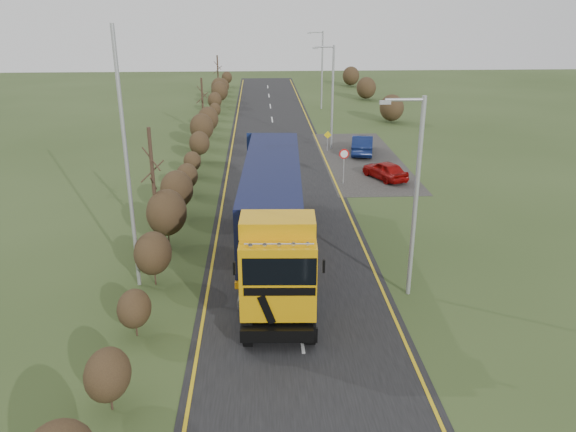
# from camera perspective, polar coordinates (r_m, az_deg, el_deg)

# --- Properties ---
(ground) EXTENTS (160.00, 160.00, 0.00)m
(ground) POSITION_cam_1_polar(r_m,az_deg,el_deg) (24.79, 0.59, -6.61)
(ground) COLOR #2D3F1B
(ground) RESTS_ON ground
(road) EXTENTS (8.00, 120.00, 0.02)m
(road) POSITION_cam_1_polar(r_m,az_deg,el_deg) (33.95, -0.46, 1.22)
(road) COLOR black
(road) RESTS_ON ground
(layby) EXTENTS (6.00, 18.00, 0.02)m
(layby) POSITION_cam_1_polar(r_m,az_deg,el_deg) (44.18, 7.43, 5.74)
(layby) COLOR #282624
(layby) RESTS_ON ground
(lane_markings) EXTENTS (7.52, 116.00, 0.01)m
(lane_markings) POSITION_cam_1_polar(r_m,az_deg,el_deg) (33.66, -0.44, 1.08)
(lane_markings) COLOR gold
(lane_markings) RESTS_ON road
(hedgerow) EXTENTS (2.24, 102.04, 6.05)m
(hedgerow) POSITION_cam_1_polar(r_m,az_deg,el_deg) (31.74, -11.19, 2.46)
(hedgerow) COLOR #312215
(hedgerow) RESTS_ON ground
(lorry) EXTENTS (3.26, 16.06, 4.45)m
(lorry) POSITION_cam_1_polar(r_m,az_deg,el_deg) (25.98, -1.52, 0.81)
(lorry) COLOR black
(lorry) RESTS_ON ground
(car_red_hatchback) EXTENTS (2.95, 4.04, 1.28)m
(car_red_hatchback) POSITION_cam_1_polar(r_m,az_deg,el_deg) (39.19, 9.84, 4.59)
(car_red_hatchback) COLOR #870706
(car_red_hatchback) RESTS_ON ground
(car_blue_sedan) EXTENTS (2.46, 4.85, 1.52)m
(car_blue_sedan) POSITION_cam_1_polar(r_m,az_deg,el_deg) (45.69, 7.55, 7.21)
(car_blue_sedan) COLOR #0B163D
(car_blue_sedan) RESTS_ON ground
(streetlight_near) EXTENTS (1.76, 0.18, 8.23)m
(streetlight_near) POSITION_cam_1_polar(r_m,az_deg,el_deg) (22.53, 12.69, 2.43)
(streetlight_near) COLOR #9FA1A4
(streetlight_near) RESTS_ON ground
(streetlight_mid) EXTENTS (1.77, 0.18, 8.30)m
(streetlight_mid) POSITION_cam_1_polar(r_m,az_deg,el_deg) (46.42, 4.43, 12.32)
(streetlight_mid) COLOR #9FA1A4
(streetlight_mid) RESTS_ON ground
(streetlight_far) EXTENTS (1.81, 0.18, 8.48)m
(streetlight_far) POSITION_cam_1_polar(r_m,az_deg,el_deg) (64.88, 3.40, 14.88)
(streetlight_far) COLOR #9FA1A4
(streetlight_far) RESTS_ON ground
(left_pole) EXTENTS (0.16, 0.16, 10.74)m
(left_pole) POSITION_cam_1_polar(r_m,az_deg,el_deg) (23.40, -16.05, 5.02)
(left_pole) COLOR #9FA1A4
(left_pole) RESTS_ON ground
(speed_sign) EXTENTS (0.66, 0.10, 2.39)m
(speed_sign) POSITION_cam_1_polar(r_m,az_deg,el_deg) (37.57, 5.70, 5.74)
(speed_sign) COLOR #9FA1A4
(speed_sign) RESTS_ON ground
(warning_board) EXTENTS (0.62, 0.11, 1.63)m
(warning_board) POSITION_cam_1_polar(r_m,az_deg,el_deg) (46.36, 4.04, 7.80)
(warning_board) COLOR #9FA1A4
(warning_board) RESTS_ON ground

